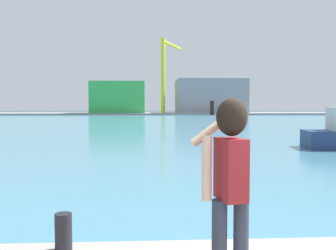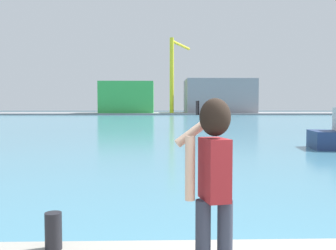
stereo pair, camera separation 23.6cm
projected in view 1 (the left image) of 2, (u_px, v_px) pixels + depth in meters
ground_plane at (160, 121)px, 52.53m from camera, size 220.00×220.00×0.00m
harbor_water at (160, 120)px, 54.52m from camera, size 140.00×100.00×0.02m
far_shore_dock at (155, 113)px, 94.40m from camera, size 140.00×20.00×0.40m
person_photographer at (229, 173)px, 3.32m from camera, size 0.53×0.54×1.74m
harbor_bollard at (63, 232)px, 4.24m from camera, size 0.20×0.20×0.43m
warehouse_left at (118, 97)px, 90.46m from camera, size 13.06×9.41×7.63m
warehouse_right at (210, 96)px, 94.36m from camera, size 17.14×12.64×8.41m
port_crane at (166, 67)px, 90.96m from camera, size 6.00×13.02×18.26m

